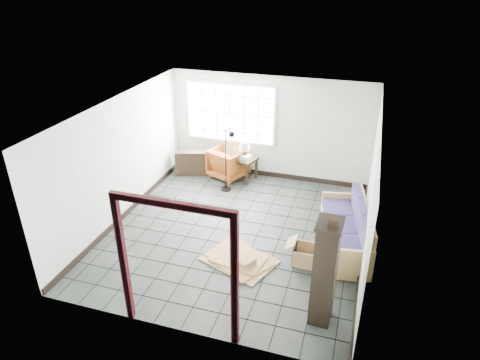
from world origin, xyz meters
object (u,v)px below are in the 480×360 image
(tall_shelf, at_px, (325,272))
(side_table, at_px, (244,162))
(armchair, at_px, (229,162))
(futon_sofa, at_px, (348,232))

(tall_shelf, bearing_deg, side_table, 122.91)
(armchair, height_order, side_table, armchair)
(armchair, bearing_deg, futon_sofa, 167.57)
(armchair, xyz_separation_m, side_table, (0.44, -0.04, 0.07))
(side_table, distance_m, tall_shelf, 4.92)
(futon_sofa, relative_size, side_table, 3.25)
(side_table, bearing_deg, armchair, 174.60)
(futon_sofa, relative_size, armchair, 2.59)
(futon_sofa, height_order, tall_shelf, tall_shelf)
(futon_sofa, bearing_deg, side_table, 130.98)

